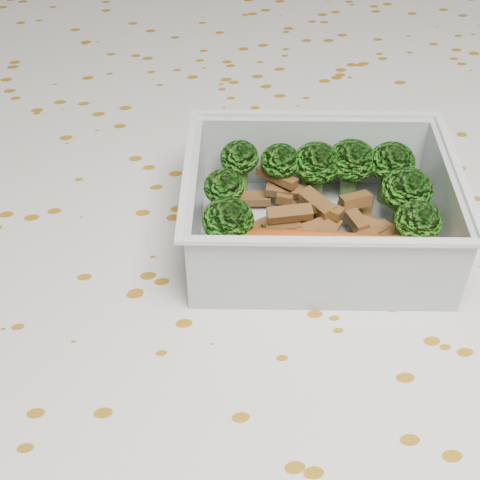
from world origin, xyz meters
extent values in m
cube|color=brown|center=(0.00, 0.00, 0.73)|extent=(1.40, 0.90, 0.04)
cube|color=silver|center=(0.00, 0.00, 0.75)|extent=(1.46, 0.96, 0.01)
cube|color=silver|center=(0.00, 0.48, 0.66)|extent=(1.46, 0.01, 0.18)
cube|color=silver|center=(0.06, 0.03, 0.76)|extent=(0.17, 0.14, 0.00)
cube|color=silver|center=(0.07, 0.08, 0.78)|extent=(0.15, 0.03, 0.05)
cube|color=silver|center=(0.05, -0.03, 0.78)|extent=(0.15, 0.03, 0.05)
cube|color=silver|center=(0.13, 0.01, 0.78)|extent=(0.02, 0.11, 0.05)
cube|color=silver|center=(-0.02, 0.04, 0.78)|extent=(0.02, 0.11, 0.05)
cube|color=silver|center=(0.07, 0.08, 0.81)|extent=(0.16, 0.03, 0.00)
cube|color=silver|center=(0.05, -0.03, 0.81)|extent=(0.16, 0.03, 0.00)
cube|color=silver|center=(0.13, 0.01, 0.81)|extent=(0.02, 0.11, 0.00)
cube|color=silver|center=(-0.02, 0.04, 0.81)|extent=(0.02, 0.11, 0.00)
cylinder|color=#608C3F|center=(0.02, 0.07, 0.77)|extent=(0.01, 0.01, 0.02)
ellipsoid|color=#3A811F|center=(0.02, 0.07, 0.79)|extent=(0.02, 0.02, 0.02)
cylinder|color=#608C3F|center=(0.04, 0.06, 0.77)|extent=(0.01, 0.01, 0.02)
ellipsoid|color=#3A811F|center=(0.04, 0.06, 0.79)|extent=(0.03, 0.03, 0.02)
cylinder|color=#608C3F|center=(0.06, 0.06, 0.77)|extent=(0.01, 0.01, 0.02)
ellipsoid|color=#3A811F|center=(0.06, 0.06, 0.79)|extent=(0.03, 0.03, 0.03)
cylinder|color=#608C3F|center=(0.09, 0.06, 0.77)|extent=(0.01, 0.01, 0.02)
ellipsoid|color=#3A811F|center=(0.09, 0.06, 0.79)|extent=(0.03, 0.03, 0.03)
cylinder|color=#608C3F|center=(0.11, 0.05, 0.77)|extent=(0.01, 0.01, 0.02)
ellipsoid|color=#3A811F|center=(0.11, 0.05, 0.79)|extent=(0.03, 0.03, 0.03)
cylinder|color=#608C3F|center=(0.00, 0.04, 0.77)|extent=(0.01, 0.01, 0.02)
ellipsoid|color=#3A811F|center=(0.00, 0.04, 0.79)|extent=(0.02, 0.02, 0.02)
cylinder|color=#608C3F|center=(0.11, 0.03, 0.77)|extent=(0.01, 0.01, 0.02)
ellipsoid|color=#3A811F|center=(0.11, 0.03, 0.79)|extent=(0.03, 0.03, 0.03)
cylinder|color=#608C3F|center=(0.00, 0.01, 0.77)|extent=(0.01, 0.01, 0.02)
ellipsoid|color=#3A811F|center=(0.00, 0.01, 0.79)|extent=(0.03, 0.03, 0.03)
cylinder|color=#608C3F|center=(0.11, 0.00, 0.77)|extent=(0.01, 0.01, 0.02)
ellipsoid|color=#3A811F|center=(0.11, 0.00, 0.79)|extent=(0.03, 0.03, 0.02)
cube|color=brown|center=(0.08, 0.02, 0.77)|extent=(0.01, 0.03, 0.01)
cube|color=brown|center=(0.06, 0.03, 0.78)|extent=(0.02, 0.03, 0.01)
cube|color=brown|center=(0.02, 0.02, 0.77)|extent=(0.01, 0.02, 0.01)
cube|color=brown|center=(0.04, 0.03, 0.76)|extent=(0.03, 0.02, 0.01)
cube|color=brown|center=(0.09, 0.04, 0.76)|extent=(0.02, 0.03, 0.01)
cube|color=brown|center=(0.06, 0.02, 0.77)|extent=(0.02, 0.02, 0.01)
cube|color=brown|center=(0.04, 0.06, 0.78)|extent=(0.03, 0.03, 0.01)
cube|color=brown|center=(0.04, 0.04, 0.77)|extent=(0.03, 0.02, 0.01)
cube|color=brown|center=(0.05, 0.04, 0.77)|extent=(0.02, 0.02, 0.01)
cube|color=brown|center=(0.04, 0.02, 0.78)|extent=(0.03, 0.01, 0.01)
cube|color=brown|center=(0.04, 0.02, 0.77)|extent=(0.03, 0.02, 0.01)
cube|color=brown|center=(0.06, 0.01, 0.77)|extent=(0.02, 0.02, 0.01)
cube|color=brown|center=(0.09, 0.02, 0.77)|extent=(0.02, 0.03, 0.01)
cube|color=brown|center=(0.04, 0.06, 0.77)|extent=(0.03, 0.02, 0.01)
cube|color=brown|center=(0.03, 0.02, 0.77)|extent=(0.02, 0.01, 0.01)
cube|color=brown|center=(0.05, 0.04, 0.77)|extent=(0.02, 0.03, 0.01)
cube|color=brown|center=(0.04, 0.03, 0.77)|extent=(0.02, 0.02, 0.01)
cube|color=brown|center=(0.08, 0.03, 0.78)|extent=(0.02, 0.01, 0.01)
cube|color=brown|center=(0.06, 0.03, 0.78)|extent=(0.02, 0.02, 0.01)
cube|color=brown|center=(0.04, 0.06, 0.77)|extent=(0.02, 0.02, 0.01)
cube|color=brown|center=(0.02, 0.06, 0.77)|extent=(0.02, 0.01, 0.01)
cube|color=brown|center=(0.05, 0.02, 0.77)|extent=(0.02, 0.02, 0.01)
cube|color=brown|center=(0.09, 0.01, 0.77)|extent=(0.02, 0.02, 0.01)
cube|color=brown|center=(0.09, 0.01, 0.77)|extent=(0.03, 0.02, 0.01)
cube|color=brown|center=(0.05, 0.02, 0.76)|extent=(0.01, 0.03, 0.01)
cylinder|color=#BE4D18|center=(0.06, -0.01, 0.78)|extent=(0.12, 0.05, 0.03)
sphere|color=#BE4D18|center=(0.11, -0.02, 0.78)|extent=(0.03, 0.03, 0.03)
sphere|color=#BE4D18|center=(0.00, 0.01, 0.78)|extent=(0.03, 0.03, 0.03)
camera|label=1|loc=(-0.03, -0.27, 1.04)|focal=50.00mm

